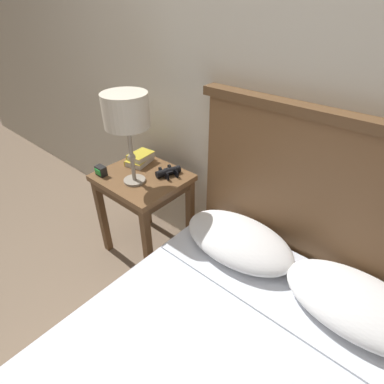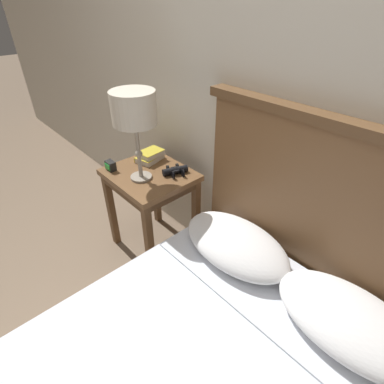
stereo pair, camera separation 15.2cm
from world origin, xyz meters
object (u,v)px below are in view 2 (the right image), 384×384
(book_stacked_on_top, at_px, (151,153))
(alarm_clock, at_px, (110,166))
(nightstand, at_px, (150,185))
(book_on_nightstand, at_px, (150,158))
(binoculars_pair, at_px, (175,171))
(table_lamp, at_px, (134,111))

(book_stacked_on_top, height_order, alarm_clock, book_stacked_on_top)
(book_stacked_on_top, bearing_deg, nightstand, -40.11)
(nightstand, relative_size, book_on_nightstand, 3.11)
(book_on_nightstand, xyz_separation_m, alarm_clock, (-0.06, -0.26, 0.01))
(nightstand, xyz_separation_m, binoculars_pair, (0.12, 0.11, 0.12))
(book_stacked_on_top, bearing_deg, binoculars_pair, 0.94)
(nightstand, relative_size, binoculars_pair, 3.78)
(table_lamp, height_order, book_on_nightstand, table_lamp)
(nightstand, bearing_deg, alarm_clock, -140.26)
(book_on_nightstand, bearing_deg, table_lamp, -48.21)
(book_stacked_on_top, xyz_separation_m, binoculars_pair, (0.25, 0.00, -0.03))
(alarm_clock, bearing_deg, binoculars_pair, 40.83)
(nightstand, distance_m, table_lamp, 0.52)
(nightstand, relative_size, alarm_clock, 8.90)
(book_stacked_on_top, bearing_deg, table_lamp, -50.69)
(nightstand, bearing_deg, book_on_nightstand, 143.37)
(book_on_nightstand, distance_m, book_stacked_on_top, 0.04)
(book_on_nightstand, bearing_deg, binoculars_pair, 2.58)
(table_lamp, relative_size, book_on_nightstand, 2.62)
(book_on_nightstand, distance_m, alarm_clock, 0.27)
(nightstand, distance_m, binoculars_pair, 0.20)
(nightstand, relative_size, table_lamp, 1.19)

